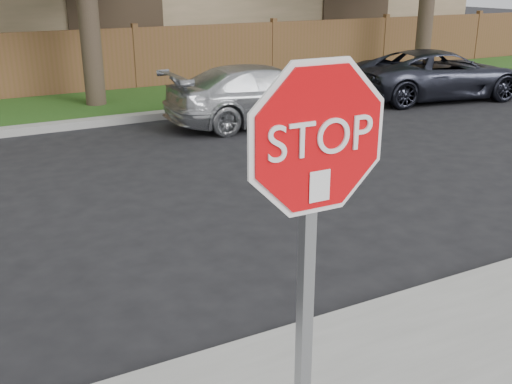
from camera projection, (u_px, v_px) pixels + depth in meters
stop_sign at (314, 203)px, 2.82m from camera, size 1.01×0.13×2.55m
sedan_right at (264, 94)px, 12.02m from camera, size 4.04×1.71×1.16m
sedan_far_right at (439, 74)px, 14.40m from camera, size 4.47×2.63×1.17m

